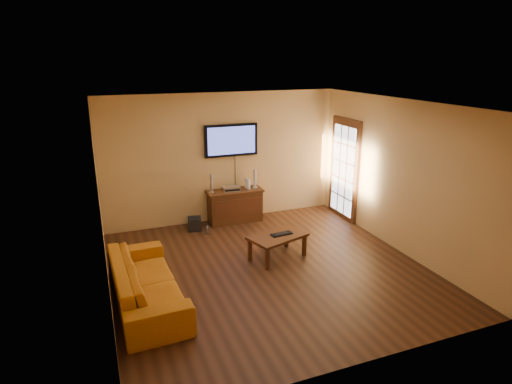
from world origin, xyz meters
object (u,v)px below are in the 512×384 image
subwoofer (195,224)px  bottle (207,230)px  media_console (235,206)px  game_console (247,183)px  speaker_right (255,179)px  speaker_left (211,185)px  coffee_table (277,238)px  av_receiver (231,189)px  sofa (145,275)px  television (231,140)px  keyboard (282,234)px

subwoofer → bottle: bearing=-49.0°
media_console → game_console: game_console is taller
speaker_right → speaker_left: bearing=-179.5°
coffee_table → speaker_right: size_ratio=2.78×
coffee_table → av_receiver: bearing=96.2°
sofa → av_receiver: size_ratio=6.17×
sofa → coffee_table: bearing=-77.1°
television → bottle: 1.91m
television → sofa: television is taller
subwoofer → keyboard: (1.13, -1.76, 0.31)m
av_receiver → media_console: bearing=-9.8°
coffee_table → speaker_left: bearing=108.1°
speaker_right → av_receiver: bearing=-178.9°
television → speaker_right: bearing=-18.8°
av_receiver → speaker_right: bearing=6.4°
speaker_left → subwoofer: (-0.43, -0.19, -0.73)m
media_console → coffee_table: size_ratio=1.06×
media_console → coffee_table: (0.14, -1.92, 0.02)m
television → sofa: 3.73m
sofa → speaker_left: (1.69, 2.57, 0.44)m
media_console → bottle: 0.92m
subwoofer → speaker_left: bearing=33.8°
television → game_console: 0.98m
coffee_table → sofa: size_ratio=0.51×
speaker_left → subwoofer: bearing=-156.4°
keyboard → television: bearing=95.7°
coffee_table → av_receiver: (-0.21, 1.94, 0.36)m
speaker_right → bottle: bearing=-157.3°
bottle → speaker_right: bearing=22.7°
coffee_table → sofa: sofa is taller
media_console → speaker_left: bearing=177.5°
subwoofer → keyboard: bearing=-46.9°
media_console → subwoofer: size_ratio=4.49×
av_receiver → sofa: bearing=-124.0°
television → subwoofer: size_ratio=4.32×
keyboard → speaker_right: bearing=82.7°
bottle → media_console: bearing=32.6°
speaker_right → game_console: 0.18m
television → av_receiver: 1.01m
av_receiver → bottle: bearing=-138.2°
game_console → keyboard: game_console is taller
subwoofer → keyboard: 2.12m
av_receiver → keyboard: 1.99m
sofa → speaker_right: bearing=-48.0°
speaker_right → sofa: bearing=-135.7°
sofa → av_receiver: 3.34m
sofa → game_console: bearing=-46.1°
game_console → bottle: 1.36m
media_console → subwoofer: 0.96m
coffee_table → speaker_left: 2.10m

